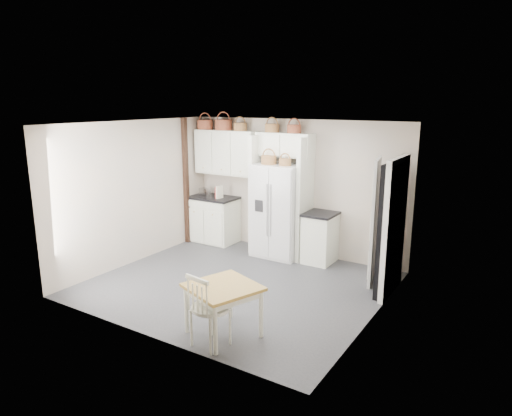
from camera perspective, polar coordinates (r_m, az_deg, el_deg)
The scene contains 29 objects.
floor at distance 7.59m, azimuth -2.29°, elevation -9.50°, with size 4.50×4.50×0.00m, color #313238.
ceiling at distance 7.01m, azimuth -2.49°, elevation 10.50°, with size 4.50×4.50×0.00m, color white.
wall_back at distance 8.88m, azimuth 4.92°, elevation 2.61°, with size 4.50×4.50×0.00m, color #AFA8A1.
wall_left at distance 8.64m, azimuth -14.82°, elevation 1.91°, with size 4.00×4.00×0.00m, color #AFA8A1.
wall_right at distance 6.24m, azimuth 14.95°, elevation -2.42°, with size 4.00×4.00×0.00m, color #AFA8A1.
refrigerator at distance 8.72m, azimuth 2.91°, elevation -0.31°, with size 0.92×0.74×1.78m, color silver.
base_cab_left at distance 9.74m, azimuth -5.34°, elevation -1.47°, with size 1.00×0.63×0.93m, color white.
base_cab_right at distance 8.53m, azimuth 8.01°, elevation -3.81°, with size 0.51×0.61×0.90m, color white.
dining_table at distance 5.97m, azimuth -4.10°, elevation -12.62°, with size 0.81×0.81×0.67m, color olive.
windsor_chair at distance 5.68m, azimuth -5.75°, elevation -12.34°, with size 0.48×0.44×0.99m, color white.
counter_left at distance 9.63m, azimuth -5.40°, elevation 1.32°, with size 1.04×0.68×0.04m, color black.
counter_right at distance 8.40m, azimuth 8.11°, elevation -0.74°, with size 0.55×0.65×0.04m, color black.
toaster at distance 9.70m, azimuth -6.42°, elevation 2.00°, with size 0.23×0.14×0.16m, color silver.
cookbook_red at distance 9.42m, azimuth -4.73°, elevation 1.94°, with size 0.04×0.16×0.24m, color red.
cookbook_cream at distance 9.40m, azimuth -4.58°, elevation 1.98°, with size 0.04×0.17×0.26m, color #F3EACD.
basket_upper_a at distance 9.70m, azimuth -6.38°, elevation 10.31°, with size 0.34×0.34×0.19m, color maroon.
basket_upper_b at distance 9.41m, azimuth -4.09°, elevation 10.32°, with size 0.36×0.36×0.21m, color maroon.
basket_upper_c at distance 9.18m, azimuth -1.99°, elevation 10.11°, with size 0.27×0.27×0.16m, color brown.
basket_bridge_a at distance 8.79m, azimuth 2.01°, elevation 9.96°, with size 0.28×0.28×0.16m, color brown.
basket_bridge_b at distance 8.57m, azimuth 4.78°, elevation 9.82°, with size 0.27×0.27×0.15m, color maroon.
basket_fridge_a at distance 8.55m, azimuth 1.61°, elevation 6.03°, with size 0.30×0.30×0.16m, color brown.
basket_fridge_b at distance 8.38m, azimuth 3.65°, elevation 5.74°, with size 0.23×0.23×0.12m, color brown.
upper_cabinet at distance 9.42m, azimuth -3.69°, elevation 6.94°, with size 1.40×0.34×0.90m, color white.
bridge_cabinet at distance 8.68m, azimuth 3.62°, elevation 7.89°, with size 1.12×0.34×0.45m, color white.
fridge_panel_left at distance 8.97m, azimuth 0.27°, elevation 1.79°, with size 0.08×0.60×2.30m, color white.
fridge_panel_right at distance 8.49m, azimuth 6.13°, elevation 1.05°, with size 0.08×0.60×2.30m, color white.
trim_post at distance 9.56m, azimuth -8.74°, elevation 3.27°, with size 0.09×0.09×2.60m, color black.
doorway_void at distance 7.27m, azimuth 16.51°, elevation -2.56°, with size 0.18×0.85×2.05m, color black.
door_slab at distance 7.67m, azimuth 14.61°, elevation -1.60°, with size 0.80×0.04×2.05m, color white.
Camera 1 is at (3.96, -5.77, 2.95)m, focal length 32.00 mm.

